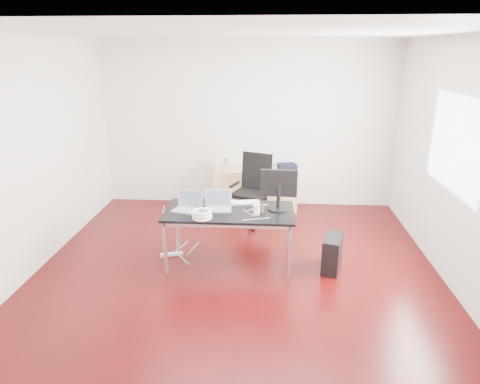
# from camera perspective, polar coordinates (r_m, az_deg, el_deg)

# --- Properties ---
(room_shell) EXTENTS (5.00, 5.00, 5.00)m
(room_shell) POSITION_cam_1_polar(r_m,az_deg,el_deg) (4.94, -0.02, 4.05)
(room_shell) COLOR #330506
(room_shell) RESTS_ON ground
(desk) EXTENTS (1.60, 0.80, 0.73)m
(desk) POSITION_cam_1_polar(r_m,az_deg,el_deg) (5.34, -1.41, -3.00)
(desk) COLOR black
(desk) RESTS_ON ground
(office_chair) EXTENTS (0.62, 0.64, 1.08)m
(office_chair) POSITION_cam_1_polar(r_m,az_deg,el_deg) (6.67, 1.68, 0.79)
(office_chair) COLOR black
(office_chair) RESTS_ON ground
(filing_cabinet_left) EXTENTS (0.50, 0.50, 0.70)m
(filing_cabinet_left) POSITION_cam_1_polar(r_m,az_deg,el_deg) (7.39, -1.45, 0.53)
(filing_cabinet_left) COLOR tan
(filing_cabinet_left) RESTS_ON ground
(filing_cabinet_right) EXTENTS (0.50, 0.50, 0.70)m
(filing_cabinet_right) POSITION_cam_1_polar(r_m,az_deg,el_deg) (7.37, 5.64, 0.37)
(filing_cabinet_right) COLOR tan
(filing_cabinet_right) RESTS_ON ground
(pc_tower) EXTENTS (0.31, 0.49, 0.44)m
(pc_tower) POSITION_cam_1_polar(r_m,az_deg,el_deg) (5.51, 12.19, -7.97)
(pc_tower) COLOR black
(pc_tower) RESTS_ON ground
(wastebasket) EXTENTS (0.29, 0.29, 0.28)m
(wastebasket) POSITION_cam_1_polar(r_m,az_deg,el_deg) (7.45, 3.26, -1.06)
(wastebasket) COLOR black
(wastebasket) RESTS_ON ground
(power_strip) EXTENTS (0.30, 0.15, 0.04)m
(power_strip) POSITION_cam_1_polar(r_m,az_deg,el_deg) (5.88, -9.08, -8.18)
(power_strip) COLOR white
(power_strip) RESTS_ON ground
(laptop_left) EXTENTS (0.39, 0.33, 0.23)m
(laptop_left) POSITION_cam_1_polar(r_m,az_deg,el_deg) (5.36, -6.96, -1.82)
(laptop_left) COLOR silver
(laptop_left) RESTS_ON desk
(laptop_right) EXTENTS (0.35, 0.27, 0.23)m
(laptop_right) POSITION_cam_1_polar(r_m,az_deg,el_deg) (5.36, -2.95, -1.71)
(laptop_right) COLOR silver
(laptop_right) RESTS_ON desk
(monitor) EXTENTS (0.45, 0.26, 0.51)m
(monitor) POSITION_cam_1_polar(r_m,az_deg,el_deg) (5.29, 5.20, 0.59)
(monitor) COLOR black
(monitor) RESTS_ON desk
(keyboard) EXTENTS (0.46, 0.22, 0.02)m
(keyboard) POSITION_cam_1_polar(r_m,az_deg,el_deg) (5.56, 0.36, -1.42)
(keyboard) COLOR white
(keyboard) RESTS_ON desk
(cup_white) EXTENTS (0.10, 0.10, 0.12)m
(cup_white) POSITION_cam_1_polar(r_m,az_deg,el_deg) (5.19, 2.20, -2.34)
(cup_white) COLOR white
(cup_white) RESTS_ON desk
(cup_brown) EXTENTS (0.10, 0.10, 0.10)m
(cup_brown) POSITION_cam_1_polar(r_m,az_deg,el_deg) (5.26, 2.76, -2.16)
(cup_brown) COLOR #4F2A1B
(cup_brown) RESTS_ON desk
(cable_coil) EXTENTS (0.24, 0.24, 0.11)m
(cable_coil) POSITION_cam_1_polar(r_m,az_deg,el_deg) (5.07, -5.09, -3.02)
(cable_coil) COLOR white
(cable_coil) RESTS_ON desk
(power_adapter) EXTENTS (0.08, 0.08, 0.03)m
(power_adapter) POSITION_cam_1_polar(r_m,az_deg,el_deg) (5.11, -4.18, -3.28)
(power_adapter) COLOR white
(power_adapter) RESTS_ON desk
(speaker) EXTENTS (0.10, 0.09, 0.18)m
(speaker) POSITION_cam_1_polar(r_m,az_deg,el_deg) (7.29, -1.89, 3.87)
(speaker) COLOR #9E9E9E
(speaker) RESTS_ON filing_cabinet_left
(navy_garment) EXTENTS (0.34, 0.30, 0.09)m
(navy_garment) POSITION_cam_1_polar(r_m,az_deg,el_deg) (7.29, 6.30, 3.39)
(navy_garment) COLOR black
(navy_garment) RESTS_ON filing_cabinet_right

